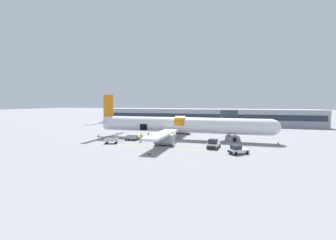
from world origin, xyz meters
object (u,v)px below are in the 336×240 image
Objects in this scene: baggage_cart_queued at (112,141)px; ground_crew_loader_a at (141,137)px; airplane at (178,125)px; ground_crew_driver at (148,136)px; ground_crew_loader_b at (117,136)px; baggage_tug_lead at (213,144)px; baggage_tug_mid at (238,150)px; baggage_cart_loading at (132,138)px.

ground_crew_loader_a reaches higher than baggage_cart_queued.
airplane is 7.05m from ground_crew_driver.
baggage_cart_queued is 2.26× the size of ground_crew_driver.
ground_crew_loader_b reaches higher than ground_crew_loader_a.
baggage_tug_lead is 1.01× the size of baggage_tug_mid.
airplane reaches higher than baggage_cart_loading.
ground_crew_driver is (-18.80, 9.32, 0.21)m from baggage_tug_mid.
airplane is at bearing 24.70° from ground_crew_loader_b.
ground_crew_driver is at bearing 157.89° from baggage_tug_lead.
baggage_cart_loading is (-9.36, -4.33, -2.55)m from airplane.
baggage_tug_lead is 0.96× the size of baggage_cart_loading.
airplane is 11.39× the size of baggage_cart_loading.
airplane is 25.92× the size of ground_crew_driver.
ground_crew_driver reaches higher than baggage_cart_queued.
airplane is 23.97× the size of ground_crew_loader_a.
ground_crew_loader_a is 1.00× the size of ground_crew_loader_b.
ground_crew_driver is at bearing 33.71° from baggage_cart_loading.
baggage_tug_lead is (8.39, -8.24, -2.30)m from airplane.
ground_crew_driver is (-6.29, -2.28, -2.22)m from airplane.
ground_crew_loader_a is at bearing -97.33° from ground_crew_driver.
ground_crew_driver is at bearing 51.76° from baggage_cart_queued.
baggage_tug_mid is at bearing -39.16° from baggage_tug_lead.
ground_crew_loader_a is at bearing -21.59° from baggage_cart_loading.
baggage_tug_lead is 2.02× the size of ground_crew_loader_a.
baggage_cart_queued reaches higher than baggage_cart_loading.
baggage_cart_queued is (-11.53, -8.93, -2.53)m from airplane.
ground_crew_driver is (5.82, 3.29, -0.07)m from ground_crew_loader_b.
baggage_cart_queued is 2.09× the size of ground_crew_loader_b.
ground_crew_loader_a is at bearing 1.91° from ground_crew_loader_b.
airplane is 11.47× the size of baggage_cart_queued.
ground_crew_loader_a is at bearing 162.08° from baggage_tug_mid.
baggage_cart_loading is at bearing -155.18° from airplane.
ground_crew_loader_a is (2.67, -1.06, 0.40)m from baggage_cart_loading.
baggage_tug_mid is 24.19m from baggage_cart_queued.
baggage_tug_mid is 2.17× the size of ground_crew_driver.
ground_crew_loader_a is 5.42m from ground_crew_loader_b.
baggage_tug_mid is at bearing -17.92° from ground_crew_loader_a.
ground_crew_loader_b is (-24.62, 6.03, 0.27)m from baggage_tug_mid.
airplane reaches higher than baggage_tug_mid.
ground_crew_driver is at bearing 153.64° from baggage_tug_mid.
baggage_tug_mid is 25.35m from ground_crew_loader_b.
airplane is 17.23m from baggage_tug_mid.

